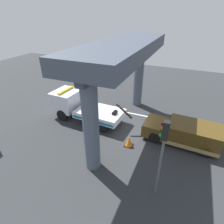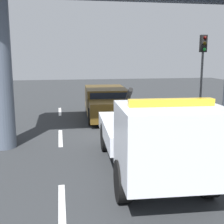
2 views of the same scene
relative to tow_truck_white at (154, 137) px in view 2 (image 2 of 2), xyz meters
The scene contains 8 objects.
ground_plane 4.86m from the tow_truck_white, behind, with size 60.00×40.00×0.10m, color #2D3033.
lane_stripe_west 11.05m from the tow_truck_white, 166.70° to the right, with size 2.60×0.16×0.01m, color silver.
lane_stripe_mid 5.46m from the tow_truck_white, 151.70° to the right, with size 2.60×0.16×0.01m, color silver.
lane_stripe_east 3.09m from the tow_truck_white, 62.67° to the right, with size 2.60×0.16×0.01m, color silver.
tow_truck_white is the anchor object (origin of this frame).
towed_van_green 8.66m from the tow_truck_white, behind, with size 5.29×2.43×1.58m.
traffic_light_near 9.45m from the tow_truck_white, 146.31° to the left, with size 0.39×0.32×4.45m.
traffic_cone_orange 5.61m from the tow_truck_white, 158.84° to the left, with size 0.60×0.60×0.71m.
Camera 2 is at (12.35, -2.53, 3.42)m, focal length 48.40 mm.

